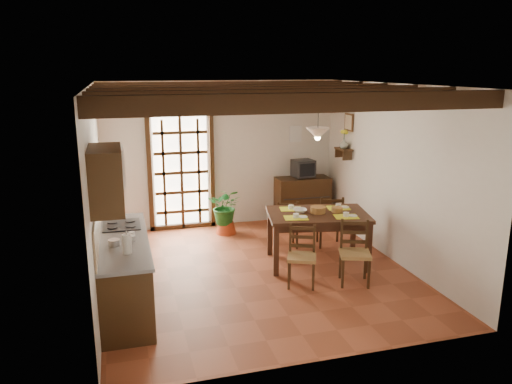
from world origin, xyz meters
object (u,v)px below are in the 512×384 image
object	(u,v)px
pendant_lamp	(318,132)
chair_near_right	(354,264)
crt_tv	(303,168)
chair_far_right	(329,230)
sideboard	(302,200)
kitchen_counter	(124,271)
potted_plant	(226,204)
dining_table	(318,219)
chair_far_left	(286,232)
chair_near_left	(301,267)

from	to	relation	value
pendant_lamp	chair_near_right	bearing A→B (deg)	-76.32
crt_tv	chair_far_right	bearing A→B (deg)	-98.04
sideboard	pendant_lamp	bearing A→B (deg)	-104.50
kitchen_counter	potted_plant	bearing A→B (deg)	52.90
chair_near_right	dining_table	bearing A→B (deg)	124.46
chair_far_left	crt_tv	distance (m)	1.75
dining_table	chair_far_left	bearing A→B (deg)	115.95
potted_plant	kitchen_counter	bearing A→B (deg)	-127.10
chair_near_right	chair_far_left	world-z (taller)	chair_near_right
kitchen_counter	chair_far_left	world-z (taller)	kitchen_counter
kitchen_counter	crt_tv	world-z (taller)	kitchen_counter
crt_tv	potted_plant	world-z (taller)	potted_plant
dining_table	sideboard	bearing A→B (deg)	86.02
chair_near_right	potted_plant	bearing A→B (deg)	135.11
kitchen_counter	pendant_lamp	xyz separation A→B (m)	(2.96, 0.76, 1.60)
dining_table	sideboard	size ratio (longest dim) A/B	1.59
chair_far_right	sideboard	size ratio (longest dim) A/B	0.85
potted_plant	dining_table	bearing A→B (deg)	-59.75
chair_far_left	pendant_lamp	distance (m)	1.97
kitchen_counter	chair_near_left	world-z (taller)	kitchen_counter
kitchen_counter	potted_plant	size ratio (longest dim) A/B	1.24
dining_table	chair_far_left	distance (m)	0.99
chair_far_right	crt_tv	size ratio (longest dim) A/B	2.13
chair_far_left	chair_near_left	bearing A→B (deg)	87.18
chair_far_right	pendant_lamp	distance (m)	1.96
chair_far_right	potted_plant	xyz separation A→B (m)	(-1.60, 1.14, 0.28)
kitchen_counter	crt_tv	xyz separation A→B (m)	(3.54, 2.82, 0.62)
dining_table	chair_far_left	world-z (taller)	chair_far_left
dining_table	chair_far_right	bearing A→B (deg)	64.02
chair_far_left	potted_plant	world-z (taller)	potted_plant
chair_far_right	crt_tv	world-z (taller)	crt_tv
chair_near_left	chair_near_right	xyz separation A→B (m)	(0.75, -0.14, 0.02)
kitchen_counter	chair_far_right	world-z (taller)	kitchen_counter
chair_near_right	chair_far_right	distance (m)	1.58
dining_table	chair_near_left	distance (m)	0.99
dining_table	chair_near_right	distance (m)	0.98
chair_near_left	sideboard	distance (m)	3.07
sideboard	crt_tv	world-z (taller)	crt_tv
sideboard	crt_tv	distance (m)	0.64
crt_tv	potted_plant	bearing A→B (deg)	-175.13
kitchen_counter	chair_far_left	size ratio (longest dim) A/B	2.65
dining_table	potted_plant	bearing A→B (deg)	131.16
chair_far_left	dining_table	bearing A→B (deg)	113.06
chair_near_left	chair_far_left	xyz separation A→B (m)	(0.30, 1.55, -0.00)
chair_near_right	potted_plant	world-z (taller)	potted_plant
chair_near_right	chair_far_right	bearing A→B (deg)	98.42
dining_table	chair_near_left	bearing A→B (deg)	-115.84
chair_far_left	chair_near_right	bearing A→B (deg)	113.15
chair_near_right	sideboard	size ratio (longest dim) A/B	0.86
chair_far_right	potted_plant	size ratio (longest dim) A/B	0.50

